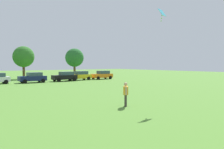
{
  "coord_description": "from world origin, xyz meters",
  "views": [
    {
      "loc": [
        -4.48,
        0.92,
        3.15
      ],
      "look_at": [
        2.97,
        11.09,
        2.56
      ],
      "focal_mm": 38.1,
      "sensor_mm": 36.0,
      "label": 1
    }
  ],
  "objects_px": {
    "parked_car_yellow_5": "(80,76)",
    "tree_far_right": "(74,58)",
    "parked_car_orange_6": "(102,75)",
    "kite": "(162,14)",
    "adult_bystander": "(126,92)",
    "parked_car_black_4": "(65,76)",
    "tree_right": "(24,57)",
    "parked_car_navy_3": "(33,77)"
  },
  "relations": [
    {
      "from": "parked_car_orange_6",
      "to": "parked_car_navy_3",
      "type": "bearing_deg",
      "value": 2.63
    },
    {
      "from": "adult_bystander",
      "to": "parked_car_navy_3",
      "type": "bearing_deg",
      "value": -149.26
    },
    {
      "from": "adult_bystander",
      "to": "kite",
      "type": "relative_size",
      "value": 1.72
    },
    {
      "from": "parked_car_navy_3",
      "to": "adult_bystander",
      "type": "bearing_deg",
      "value": 86.77
    },
    {
      "from": "parked_car_yellow_5",
      "to": "parked_car_orange_6",
      "type": "distance_m",
      "value": 4.9
    },
    {
      "from": "adult_bystander",
      "to": "parked_car_yellow_5",
      "type": "bearing_deg",
      "value": -167.92
    },
    {
      "from": "tree_right",
      "to": "tree_far_right",
      "type": "xyz_separation_m",
      "value": [
        11.31,
        -0.46,
        -0.04
      ]
    },
    {
      "from": "adult_bystander",
      "to": "parked_car_black_4",
      "type": "relative_size",
      "value": 0.41
    },
    {
      "from": "parked_car_orange_6",
      "to": "tree_right",
      "type": "xyz_separation_m",
      "value": [
        -12.53,
        10.11,
        3.65
      ]
    },
    {
      "from": "parked_car_navy_3",
      "to": "parked_car_black_4",
      "type": "xyz_separation_m",
      "value": [
        5.68,
        -0.0,
        0.0
      ]
    },
    {
      "from": "parked_car_orange_6",
      "to": "tree_far_right",
      "type": "height_order",
      "value": "tree_far_right"
    },
    {
      "from": "adult_bystander",
      "to": "tree_right",
      "type": "distance_m",
      "value": 36.69
    },
    {
      "from": "parked_car_orange_6",
      "to": "kite",
      "type": "bearing_deg",
      "value": 65.7
    },
    {
      "from": "parked_car_black_4",
      "to": "parked_car_yellow_5",
      "type": "distance_m",
      "value": 3.68
    },
    {
      "from": "adult_bystander",
      "to": "kite",
      "type": "xyz_separation_m",
      "value": [
        3.62,
        -0.18,
        6.12
      ]
    },
    {
      "from": "parked_car_navy_3",
      "to": "parked_car_orange_6",
      "type": "xyz_separation_m",
      "value": [
        14.12,
        0.65,
        0.0
      ]
    },
    {
      "from": "adult_bystander",
      "to": "parked_car_yellow_5",
      "type": "distance_m",
      "value": 28.65
    },
    {
      "from": "parked_car_black_4",
      "to": "parked_car_orange_6",
      "type": "bearing_deg",
      "value": -175.58
    },
    {
      "from": "adult_bystander",
      "to": "parked_car_navy_3",
      "type": "xyz_separation_m",
      "value": [
        1.45,
        25.64,
        -0.19
      ]
    },
    {
      "from": "kite",
      "to": "parked_car_orange_6",
      "type": "relative_size",
      "value": 0.24
    },
    {
      "from": "kite",
      "to": "parked_car_orange_6",
      "type": "bearing_deg",
      "value": 65.7
    },
    {
      "from": "parked_car_navy_3",
      "to": "tree_far_right",
      "type": "relative_size",
      "value": 0.65
    },
    {
      "from": "tree_far_right",
      "to": "parked_car_yellow_5",
      "type": "bearing_deg",
      "value": -111.43
    },
    {
      "from": "parked_car_navy_3",
      "to": "tree_right",
      "type": "distance_m",
      "value": 11.47
    },
    {
      "from": "adult_bystander",
      "to": "parked_car_navy_3",
      "type": "relative_size",
      "value": 0.41
    },
    {
      "from": "parked_car_navy_3",
      "to": "parked_car_black_4",
      "type": "relative_size",
      "value": 1.0
    },
    {
      "from": "parked_car_yellow_5",
      "to": "parked_car_orange_6",
      "type": "relative_size",
      "value": 1.0
    },
    {
      "from": "adult_bystander",
      "to": "tree_right",
      "type": "bearing_deg",
      "value": -150.81
    },
    {
      "from": "adult_bystander",
      "to": "parked_car_yellow_5",
      "type": "relative_size",
      "value": 0.41
    },
    {
      "from": "parked_car_navy_3",
      "to": "tree_far_right",
      "type": "xyz_separation_m",
      "value": [
        12.9,
        10.3,
        3.61
      ]
    },
    {
      "from": "parked_car_yellow_5",
      "to": "kite",
      "type": "bearing_deg",
      "value": 75.22
    },
    {
      "from": "parked_car_yellow_5",
      "to": "parked_car_orange_6",
      "type": "height_order",
      "value": "same"
    },
    {
      "from": "adult_bystander",
      "to": "parked_car_black_4",
      "type": "distance_m",
      "value": 26.61
    },
    {
      "from": "tree_right",
      "to": "tree_far_right",
      "type": "distance_m",
      "value": 11.32
    },
    {
      "from": "parked_car_yellow_5",
      "to": "tree_right",
      "type": "xyz_separation_m",
      "value": [
        -7.64,
        9.81,
        3.65
      ]
    },
    {
      "from": "kite",
      "to": "parked_car_navy_3",
      "type": "distance_m",
      "value": 26.67
    },
    {
      "from": "parked_car_navy_3",
      "to": "tree_far_right",
      "type": "height_order",
      "value": "tree_far_right"
    },
    {
      "from": "kite",
      "to": "tree_far_right",
      "type": "bearing_deg",
      "value": 73.45
    },
    {
      "from": "adult_bystander",
      "to": "tree_right",
      "type": "relative_size",
      "value": 0.26
    },
    {
      "from": "parked_car_black_4",
      "to": "tree_far_right",
      "type": "distance_m",
      "value": 13.09
    },
    {
      "from": "adult_bystander",
      "to": "kite",
      "type": "height_order",
      "value": "kite"
    },
    {
      "from": "parked_car_yellow_5",
      "to": "tree_far_right",
      "type": "height_order",
      "value": "tree_far_right"
    }
  ]
}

